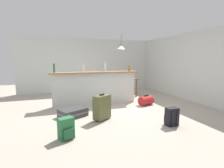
% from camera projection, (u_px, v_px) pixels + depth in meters
% --- Properties ---
extents(ground_plane, '(13.00, 13.00, 0.05)m').
position_uv_depth(ground_plane, '(111.00, 107.00, 5.69)').
color(ground_plane, '#ADA393').
extents(wall_back, '(6.60, 0.10, 2.50)m').
position_uv_depth(wall_back, '(91.00, 65.00, 8.37)').
color(wall_back, silver).
rests_on(wall_back, ground_plane).
extents(wall_right, '(0.10, 6.00, 2.50)m').
position_uv_depth(wall_right, '(182.00, 66.00, 6.76)').
color(wall_right, silver).
rests_on(wall_right, ground_plane).
extents(partition_half_wall, '(2.80, 0.20, 1.07)m').
position_uv_depth(partition_half_wall, '(95.00, 89.00, 5.84)').
color(partition_half_wall, silver).
rests_on(partition_half_wall, ground_plane).
extents(bar_countertop, '(2.96, 0.40, 0.05)m').
position_uv_depth(bar_countertop, '(95.00, 72.00, 5.76)').
color(bar_countertop, '#93704C').
rests_on(bar_countertop, partition_half_wall).
extents(bottle_green, '(0.06, 0.06, 0.28)m').
position_uv_depth(bottle_green, '(54.00, 68.00, 5.39)').
color(bottle_green, '#2D6B38').
rests_on(bottle_green, bar_countertop).
extents(bottle_white, '(0.06, 0.06, 0.25)m').
position_uv_depth(bottle_white, '(83.00, 68.00, 5.69)').
color(bottle_white, silver).
rests_on(bottle_white, bar_countertop).
extents(bottle_clear, '(0.07, 0.07, 0.28)m').
position_uv_depth(bottle_clear, '(105.00, 67.00, 5.94)').
color(bottle_clear, silver).
rests_on(bottle_clear, bar_countertop).
extents(bottle_amber, '(0.06, 0.06, 0.21)m').
position_uv_depth(bottle_amber, '(129.00, 68.00, 6.12)').
color(bottle_amber, '#9E661E').
rests_on(bottle_amber, bar_countertop).
extents(dining_table, '(1.10, 0.80, 0.74)m').
position_uv_depth(dining_table, '(122.00, 81.00, 7.25)').
color(dining_table, brown).
rests_on(dining_table, ground_plane).
extents(dining_chair_near_partition, '(0.44, 0.44, 0.93)m').
position_uv_depth(dining_chair_near_partition, '(127.00, 85.00, 6.75)').
color(dining_chair_near_partition, '#9E754C').
rests_on(dining_chair_near_partition, ground_plane).
extents(dining_chair_far_side, '(0.47, 0.47, 0.93)m').
position_uv_depth(dining_chair_far_side, '(118.00, 82.00, 7.83)').
color(dining_chair_far_side, '#9E754C').
rests_on(dining_chair_far_side, ground_plane).
extents(pendant_lamp, '(0.34, 0.34, 0.62)m').
position_uv_depth(pendant_lamp, '(121.00, 48.00, 6.96)').
color(pendant_lamp, black).
extents(suitcase_flat_charcoal, '(0.89, 0.75, 0.22)m').
position_uv_depth(suitcase_flat_charcoal, '(73.00, 112.00, 4.63)').
color(suitcase_flat_charcoal, '#38383D').
rests_on(suitcase_flat_charcoal, ground_plane).
extents(suitcase_upright_olive, '(0.50, 0.44, 0.67)m').
position_uv_depth(suitcase_upright_olive, '(102.00, 107.00, 4.36)').
color(suitcase_upright_olive, '#51562D').
rests_on(suitcase_upright_olive, ground_plane).
extents(backpack_green, '(0.33, 0.31, 0.42)m').
position_uv_depth(backpack_green, '(66.00, 129.00, 3.31)').
color(backpack_green, '#286B3D').
rests_on(backpack_green, ground_plane).
extents(duffel_bag_red, '(0.55, 0.42, 0.34)m').
position_uv_depth(duffel_bag_red, '(146.00, 100.00, 5.82)').
color(duffel_bag_red, red).
rests_on(duffel_bag_red, ground_plane).
extents(backpack_black, '(0.29, 0.26, 0.42)m').
position_uv_depth(backpack_black, '(172.00, 117.00, 4.00)').
color(backpack_black, black).
rests_on(backpack_black, ground_plane).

